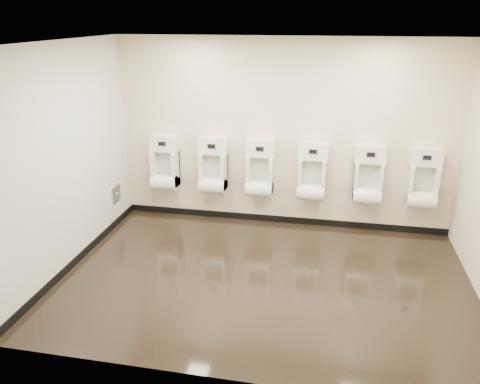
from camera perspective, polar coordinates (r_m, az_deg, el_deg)
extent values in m
cube|color=black|center=(5.90, 2.98, -10.57)|extent=(5.00, 3.50, 0.00)
cube|color=silver|center=(5.04, 3.60, 17.70)|extent=(5.00, 3.50, 0.00)
cube|color=beige|center=(6.98, 5.29, 6.89)|extent=(5.00, 0.02, 2.80)
cube|color=beige|center=(3.71, -0.55, -5.99)|extent=(5.00, 0.02, 2.80)
cube|color=beige|center=(6.15, -20.53, 3.70)|extent=(0.02, 3.50, 2.80)
cube|color=white|center=(6.14, -20.49, 3.70)|extent=(0.01, 3.50, 2.80)
cube|color=black|center=(7.41, 4.94, -3.31)|extent=(5.00, 0.02, 0.10)
cube|color=black|center=(6.64, -18.97, -7.49)|extent=(0.02, 3.50, 0.10)
cube|color=#9E9EA3|center=(7.41, -14.88, -0.19)|extent=(0.03, 0.25, 0.25)
cylinder|color=silver|center=(7.40, -14.75, -0.20)|extent=(0.02, 0.04, 0.04)
cube|color=silver|center=(7.41, -9.11, 2.83)|extent=(0.39, 0.28, 0.56)
cube|color=silver|center=(7.48, -8.89, 3.34)|extent=(0.30, 0.01, 0.44)
cylinder|color=silver|center=(7.40, -9.22, 1.17)|extent=(0.39, 0.24, 0.24)
cube|color=silver|center=(7.33, -9.19, 5.89)|extent=(0.44, 0.21, 0.24)
cube|color=black|center=(7.22, -9.49, 5.82)|extent=(0.11, 0.01, 0.06)
cube|color=silver|center=(7.23, -9.48, 5.82)|extent=(0.13, 0.01, 0.08)
cylinder|color=silver|center=(7.26, -7.51, 5.83)|extent=(0.01, 0.03, 0.03)
cube|color=silver|center=(7.18, -3.29, 2.49)|extent=(0.39, 0.28, 0.56)
cube|color=silver|center=(7.26, -3.11, 3.02)|extent=(0.30, 0.01, 0.44)
cylinder|color=silver|center=(7.18, -3.40, 0.78)|extent=(0.39, 0.24, 0.24)
cube|color=silver|center=(7.10, -3.28, 5.64)|extent=(0.44, 0.21, 0.24)
cube|color=black|center=(7.00, -3.50, 5.57)|extent=(0.11, 0.01, 0.06)
cube|color=silver|center=(7.00, -3.49, 5.58)|extent=(0.13, 0.01, 0.08)
cylinder|color=silver|center=(7.05, -1.50, 5.56)|extent=(0.01, 0.03, 0.03)
cube|color=silver|center=(7.05, 2.46, 2.13)|extent=(0.39, 0.28, 0.56)
cube|color=silver|center=(7.12, 2.58, 2.67)|extent=(0.30, 0.01, 0.44)
cylinder|color=silver|center=(7.04, 2.34, 0.39)|extent=(0.39, 0.24, 0.24)
cube|color=silver|center=(6.96, 2.56, 5.35)|extent=(0.44, 0.21, 0.24)
cube|color=black|center=(6.85, 2.42, 5.27)|extent=(0.11, 0.01, 0.06)
cube|color=silver|center=(6.86, 2.42, 5.27)|extent=(0.13, 0.01, 0.08)
cylinder|color=silver|center=(6.94, 4.40, 5.24)|extent=(0.01, 0.03, 0.03)
cube|color=silver|center=(6.98, 8.73, 1.72)|extent=(0.39, 0.28, 0.56)
cube|color=silver|center=(7.06, 8.79, 2.27)|extent=(0.30, 0.01, 0.44)
cylinder|color=silver|center=(6.98, 8.61, -0.04)|extent=(0.39, 0.24, 0.24)
cube|color=silver|center=(6.90, 8.93, 4.96)|extent=(0.44, 0.21, 0.24)
cube|color=black|center=(6.79, 8.89, 4.87)|extent=(0.11, 0.01, 0.06)
cube|color=silver|center=(6.79, 8.90, 4.88)|extent=(0.13, 0.01, 0.08)
cylinder|color=silver|center=(6.89, 10.80, 4.83)|extent=(0.01, 0.03, 0.03)
cube|color=silver|center=(7.00, 15.32, 1.26)|extent=(0.39, 0.28, 0.56)
cube|color=silver|center=(7.08, 15.30, 1.81)|extent=(0.30, 0.01, 0.44)
cylinder|color=silver|center=(7.00, 15.20, -0.50)|extent=(0.39, 0.24, 0.24)
cube|color=silver|center=(6.92, 15.61, 4.48)|extent=(0.44, 0.21, 0.24)
cube|color=black|center=(6.81, 15.68, 4.39)|extent=(0.11, 0.01, 0.06)
cube|color=silver|center=(6.81, 15.68, 4.39)|extent=(0.13, 0.01, 0.08)
cylinder|color=silver|center=(6.94, 17.46, 4.34)|extent=(0.01, 0.03, 0.03)
cube|color=silver|center=(7.10, 21.32, 0.83)|extent=(0.39, 0.28, 0.56)
cube|color=silver|center=(7.18, 21.25, 1.38)|extent=(0.30, 0.01, 0.44)
cylinder|color=silver|center=(7.10, 21.20, -0.90)|extent=(0.39, 0.24, 0.24)
cube|color=silver|center=(7.02, 21.69, 3.99)|extent=(0.44, 0.21, 0.24)
cube|color=black|center=(6.91, 21.86, 3.89)|extent=(0.11, 0.01, 0.06)
cube|color=silver|center=(6.92, 21.86, 3.90)|extent=(0.13, 0.01, 0.08)
cylinder|color=silver|center=(7.07, 23.48, 3.84)|extent=(0.01, 0.03, 0.03)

